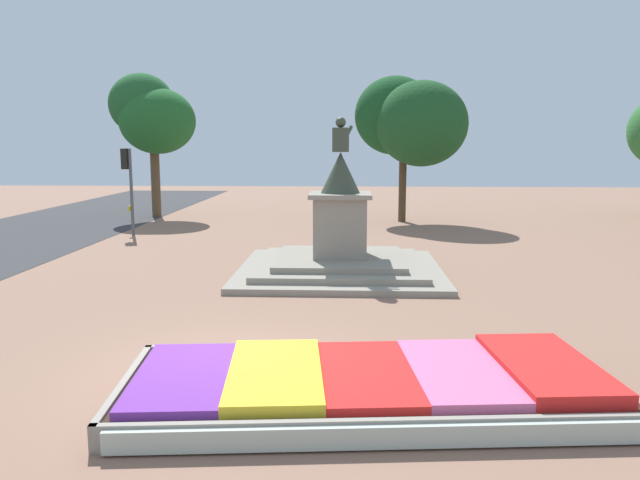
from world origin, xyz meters
The scene contains 6 objects.
ground_plane centered at (0.00, 0.00, 0.00)m, with size 86.28×86.28×0.00m, color #8C6651.
flower_planter centered at (2.34, -1.01, 0.22)m, with size 7.09×3.64×0.52m.
statue_monument centered at (1.77, 7.74, 0.74)m, with size 5.60×5.60×4.29m.
traffic_light_far_corner centered at (-6.61, 14.68, 2.34)m, with size 0.42×0.31×3.39m.
park_tree_behind_statue centered at (-7.46, 20.62, 4.92)m, with size 4.17×3.64×6.91m.
park_tree_street_side centered at (4.77, 19.37, 4.61)m, with size 4.99×4.58×6.64m.
Camera 1 is at (1.99, -9.39, 3.59)m, focal length 35.00 mm.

